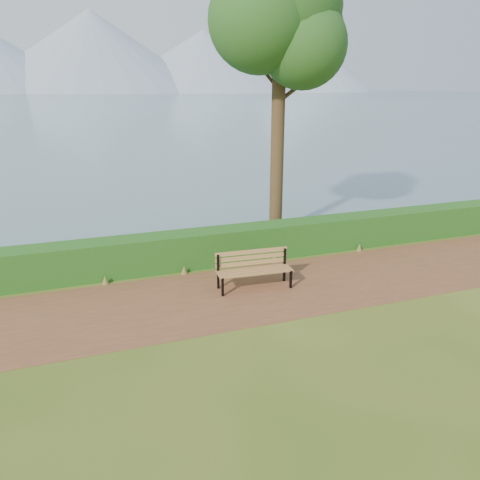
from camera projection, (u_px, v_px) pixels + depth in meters
name	position (u px, v px, depth m)	size (l,w,h in m)	color
ground	(248.00, 298.00, 11.39)	(140.00, 140.00, 0.00)	#3D5317
path	(244.00, 293.00, 11.66)	(40.00, 3.40, 0.01)	brown
hedge	(216.00, 246.00, 13.56)	(32.00, 0.85, 1.00)	#154012
water	(73.00, 96.00, 243.94)	(700.00, 510.00, 0.00)	#415769
mountains	(54.00, 55.00, 362.98)	(585.00, 190.00, 70.00)	#7E8FA8
bench	(253.00, 267.00, 11.87)	(1.95, 0.69, 0.96)	black
tree	(281.00, 15.00, 14.08)	(4.66, 3.90, 9.34)	#362516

